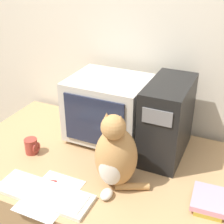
# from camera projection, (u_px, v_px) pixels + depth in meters

# --- Properties ---
(wall_back) EXTENTS (7.00, 0.05, 2.50)m
(wall_back) POSITION_uv_depth(u_px,v_px,m) (135.00, 41.00, 1.85)
(wall_back) COLOR beige
(wall_back) RESTS_ON ground_plane
(desk) EXTENTS (1.51, 0.91, 0.73)m
(desk) POSITION_uv_depth(u_px,v_px,m) (99.00, 210.00, 1.84)
(desk) COLOR tan
(desk) RESTS_ON ground_plane
(crt_monitor) EXTENTS (0.43, 0.37, 0.37)m
(crt_monitor) POSITION_uv_depth(u_px,v_px,m) (108.00, 108.00, 1.78)
(crt_monitor) COLOR #BCB7AD
(crt_monitor) RESTS_ON desk
(computer_tower) EXTENTS (0.20, 0.41, 0.41)m
(computer_tower) POSITION_uv_depth(u_px,v_px,m) (167.00, 120.00, 1.63)
(computer_tower) COLOR black
(computer_tower) RESTS_ON desk
(keyboard) EXTENTS (0.46, 0.16, 0.02)m
(keyboard) POSITION_uv_depth(u_px,v_px,m) (44.00, 193.00, 1.42)
(keyboard) COLOR silver
(keyboard) RESTS_ON desk
(cat) EXTENTS (0.27, 0.26, 0.39)m
(cat) POSITION_uv_depth(u_px,v_px,m) (116.00, 156.00, 1.42)
(cat) COLOR #B7844C
(cat) RESTS_ON desk
(book_stack) EXTENTS (0.17, 0.18, 0.05)m
(book_stack) POSITION_uv_depth(u_px,v_px,m) (210.00, 201.00, 1.36)
(book_stack) COLOR gold
(book_stack) RESTS_ON desk
(pen) EXTENTS (0.13, 0.04, 0.01)m
(pen) POSITION_uv_depth(u_px,v_px,m) (44.00, 180.00, 1.52)
(pen) COLOR maroon
(pen) RESTS_ON desk
(paper_sheet) EXTENTS (0.21, 0.30, 0.00)m
(paper_sheet) POSITION_uv_depth(u_px,v_px,m) (50.00, 195.00, 1.42)
(paper_sheet) COLOR white
(paper_sheet) RESTS_ON desk
(mug) EXTENTS (0.08, 0.07, 0.09)m
(mug) POSITION_uv_depth(u_px,v_px,m) (32.00, 146.00, 1.70)
(mug) COLOR #9E382D
(mug) RESTS_ON desk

